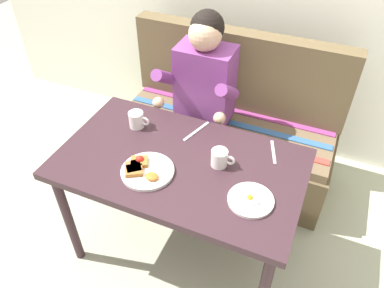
{
  "coord_description": "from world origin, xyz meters",
  "views": [
    {
      "loc": [
        0.58,
        -1.19,
        1.99
      ],
      "look_at": [
        0.0,
        0.15,
        0.72
      ],
      "focal_mm": 35.21,
      "sensor_mm": 36.0,
      "label": 1
    }
  ],
  "objects_px": {
    "table": "(180,173)",
    "coffee_mug_second": "(220,158)",
    "coffee_mug": "(137,119)",
    "couch": "(227,133)",
    "fork": "(273,152)",
    "knife": "(196,131)",
    "plate_eggs": "(251,200)",
    "person": "(201,92)",
    "plate_breakfast": "(145,170)"
  },
  "relations": [
    {
      "from": "table",
      "to": "coffee_mug_second",
      "type": "xyz_separation_m",
      "value": [
        0.19,
        0.05,
        0.13
      ]
    },
    {
      "from": "fork",
      "to": "knife",
      "type": "distance_m",
      "value": 0.42
    },
    {
      "from": "plate_breakfast",
      "to": "coffee_mug",
      "type": "xyz_separation_m",
      "value": [
        -0.2,
        0.29,
        0.03
      ]
    },
    {
      "from": "plate_eggs",
      "to": "knife",
      "type": "distance_m",
      "value": 0.53
    },
    {
      "from": "fork",
      "to": "knife",
      "type": "bearing_deg",
      "value": 160.94
    },
    {
      "from": "couch",
      "to": "table",
      "type": "bearing_deg",
      "value": -90.0
    },
    {
      "from": "coffee_mug_second",
      "to": "fork",
      "type": "relative_size",
      "value": 0.69
    },
    {
      "from": "table",
      "to": "fork",
      "type": "distance_m",
      "value": 0.48
    },
    {
      "from": "table",
      "to": "person",
      "type": "relative_size",
      "value": 0.99
    },
    {
      "from": "plate_breakfast",
      "to": "plate_eggs",
      "type": "bearing_deg",
      "value": 2.75
    },
    {
      "from": "table",
      "to": "person",
      "type": "bearing_deg",
      "value": 102.59
    },
    {
      "from": "table",
      "to": "couch",
      "type": "xyz_separation_m",
      "value": [
        0.0,
        0.76,
        -0.32
      ]
    },
    {
      "from": "coffee_mug",
      "to": "coffee_mug_second",
      "type": "bearing_deg",
      "value": -11.69
    },
    {
      "from": "couch",
      "to": "coffee_mug",
      "type": "bearing_deg",
      "value": -118.05
    },
    {
      "from": "table",
      "to": "knife",
      "type": "xyz_separation_m",
      "value": [
        -0.01,
        0.24,
        0.08
      ]
    },
    {
      "from": "person",
      "to": "coffee_mug",
      "type": "bearing_deg",
      "value": -113.93
    },
    {
      "from": "table",
      "to": "person",
      "type": "xyz_separation_m",
      "value": [
        -0.13,
        0.59,
        0.09
      ]
    },
    {
      "from": "plate_eggs",
      "to": "fork",
      "type": "height_order",
      "value": "plate_eggs"
    },
    {
      "from": "fork",
      "to": "knife",
      "type": "relative_size",
      "value": 0.85
    },
    {
      "from": "person",
      "to": "plate_eggs",
      "type": "relative_size",
      "value": 5.99
    },
    {
      "from": "plate_breakfast",
      "to": "coffee_mug_second",
      "type": "bearing_deg",
      "value": 31.12
    },
    {
      "from": "coffee_mug",
      "to": "coffee_mug_second",
      "type": "relative_size",
      "value": 1.0
    },
    {
      "from": "knife",
      "to": "plate_eggs",
      "type": "bearing_deg",
      "value": -23.58
    },
    {
      "from": "table",
      "to": "person",
      "type": "height_order",
      "value": "person"
    },
    {
      "from": "person",
      "to": "plate_breakfast",
      "type": "height_order",
      "value": "person"
    },
    {
      "from": "table",
      "to": "fork",
      "type": "xyz_separation_m",
      "value": [
        0.4,
        0.24,
        0.08
      ]
    },
    {
      "from": "table",
      "to": "plate_breakfast",
      "type": "xyz_separation_m",
      "value": [
        -0.12,
        -0.13,
        0.1
      ]
    },
    {
      "from": "plate_breakfast",
      "to": "table",
      "type": "bearing_deg",
      "value": 47.81
    },
    {
      "from": "plate_breakfast",
      "to": "coffee_mug_second",
      "type": "height_order",
      "value": "coffee_mug_second"
    },
    {
      "from": "plate_breakfast",
      "to": "coffee_mug",
      "type": "height_order",
      "value": "coffee_mug"
    },
    {
      "from": "coffee_mug_second",
      "to": "knife",
      "type": "bearing_deg",
      "value": 136.55
    },
    {
      "from": "couch",
      "to": "plate_eggs",
      "type": "height_order",
      "value": "couch"
    },
    {
      "from": "table",
      "to": "fork",
      "type": "height_order",
      "value": "fork"
    },
    {
      "from": "table",
      "to": "coffee_mug_second",
      "type": "bearing_deg",
      "value": 15.71
    },
    {
      "from": "coffee_mug_second",
      "to": "fork",
      "type": "height_order",
      "value": "coffee_mug_second"
    },
    {
      "from": "table",
      "to": "couch",
      "type": "height_order",
      "value": "couch"
    },
    {
      "from": "person",
      "to": "plate_breakfast",
      "type": "bearing_deg",
      "value": -89.05
    },
    {
      "from": "coffee_mug",
      "to": "table",
      "type": "bearing_deg",
      "value": -25.95
    },
    {
      "from": "coffee_mug_second",
      "to": "fork",
      "type": "xyz_separation_m",
      "value": [
        0.22,
        0.19,
        -0.04
      ]
    },
    {
      "from": "person",
      "to": "knife",
      "type": "xyz_separation_m",
      "value": [
        0.12,
        -0.35,
        -0.01
      ]
    },
    {
      "from": "couch",
      "to": "knife",
      "type": "distance_m",
      "value": 0.66
    },
    {
      "from": "fork",
      "to": "couch",
      "type": "bearing_deg",
      "value": 108.44
    },
    {
      "from": "plate_breakfast",
      "to": "fork",
      "type": "relative_size",
      "value": 1.48
    },
    {
      "from": "coffee_mug",
      "to": "fork",
      "type": "relative_size",
      "value": 0.69
    },
    {
      "from": "couch",
      "to": "person",
      "type": "relative_size",
      "value": 1.19
    },
    {
      "from": "plate_breakfast",
      "to": "fork",
      "type": "height_order",
      "value": "plate_breakfast"
    },
    {
      "from": "coffee_mug",
      "to": "fork",
      "type": "distance_m",
      "value": 0.73
    },
    {
      "from": "couch",
      "to": "fork",
      "type": "relative_size",
      "value": 8.47
    },
    {
      "from": "couch",
      "to": "plate_breakfast",
      "type": "bearing_deg",
      "value": -97.6
    },
    {
      "from": "coffee_mug",
      "to": "person",
      "type": "bearing_deg",
      "value": 66.07
    }
  ]
}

